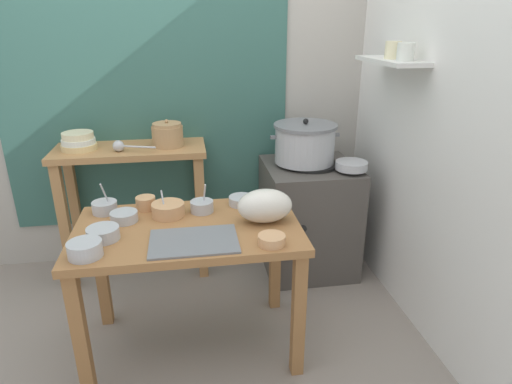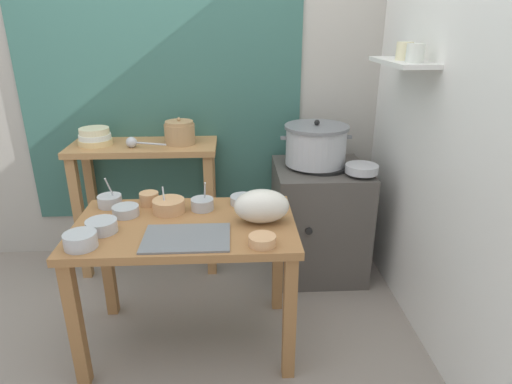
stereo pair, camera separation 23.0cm
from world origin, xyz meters
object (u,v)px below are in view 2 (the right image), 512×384
Objects in this scene: bowl_stack_enamel at (95,137)px; prep_bowl_1 at (169,205)px; prep_bowl_0 at (102,226)px; wide_pan at (362,169)px; prep_bowl_2 at (202,204)px; prep_bowl_8 at (126,210)px; ladle at (133,142)px; back_shelf_table at (146,176)px; steamer_pot at (316,145)px; clay_pot at (180,133)px; prep_table at (186,243)px; serving_tray at (187,238)px; prep_bowl_5 at (262,240)px; prep_bowl_3 at (80,240)px; prep_bowl_7 at (149,198)px; prep_bowl_6 at (110,200)px; plastic_bag at (262,206)px; prep_bowl_4 at (243,200)px; stove_block at (318,219)px.

bowl_stack_enamel is 0.92m from prep_bowl_1.
prep_bowl_0 is 0.36m from prep_bowl_1.
prep_bowl_2 reaches higher than wide_pan.
wide_pan is at bearing 17.78° from prep_bowl_8.
wide_pan is (1.43, -0.22, -0.13)m from ladle.
back_shelf_table is at bearing 62.17° from ladle.
back_shelf_table is 5.74× the size of prep_bowl_1.
clay_pot is (-0.89, 0.11, 0.06)m from steamer_pot.
back_shelf_table is 4.83× the size of clay_pot.
prep_bowl_0 is at bearing -111.37° from prep_bowl_8.
prep_table is at bearing -67.85° from back_shelf_table.
prep_bowl_5 is (0.35, -0.08, 0.02)m from serving_tray.
serving_tray is (0.37, -1.02, 0.05)m from back_shelf_table.
wide_pan reaches higher than prep_bowl_3.
prep_bowl_2 is (0.42, -0.68, 0.07)m from back_shelf_table.
prep_bowl_2 is at bearing -15.70° from prep_bowl_7.
prep_bowl_6 is at bearing -97.33° from back_shelf_table.
prep_bowl_2 is at bearing -75.30° from clay_pot.
clay_pot is at bearing 119.55° from plastic_bag.
prep_bowl_3 is (-1.48, -0.77, -0.05)m from wide_pan.
wide_pan is 1.38× the size of prep_bowl_0.
steamer_pot is 2.62× the size of prep_bowl_6.
prep_bowl_4 is at bearing 37.91° from prep_table.
ladle is (-0.39, 0.77, 0.33)m from prep_table.
prep_bowl_0 is 0.20m from prep_bowl_8.
prep_bowl_8 is at bearing -150.18° from steamer_pot.
prep_bowl_2 is at bearing -163.85° from prep_bowl_4.
bowl_stack_enamel is at bearing 146.78° from prep_bowl_4.
prep_bowl_4 is 0.48m from prep_bowl_5.
serving_tray is 0.42m from prep_bowl_0.
prep_bowl_2 is (0.73, -0.68, -0.20)m from bowl_stack_enamel.
prep_bowl_4 is (0.40, -0.62, -0.23)m from clay_pot.
prep_bowl_8 is (-0.10, -0.14, -0.01)m from prep_bowl_7.
prep_bowl_3 and prep_bowl_7 have the same top height.
prep_bowl_7 is (0.13, -0.60, 0.08)m from back_shelf_table.
prep_table is at bearing -49.22° from prep_bowl_7.
ladle is (-0.29, -0.08, -0.04)m from clay_pot.
prep_bowl_7 is (-0.12, 0.11, -0.00)m from prep_bowl_1.
steamer_pot is at bearing 34.10° from prep_bowl_1.
back_shelf_table reaches higher than prep_bowl_8.
prep_bowl_2 reaches higher than prep_bowl_7.
clay_pot reaches higher than plastic_bag.
ladle is at bearing -117.83° from back_shelf_table.
plastic_bag is 0.25m from prep_bowl_5.
ladle reaches higher than stove_block.
prep_bowl_0 is (-1.17, -0.81, -0.16)m from steamer_pot.
prep_bowl_4 is (0.22, 0.06, -0.01)m from prep_bowl_2.
bowl_stack_enamel reaches higher than prep_bowl_1.
prep_bowl_0 is at bearing 71.55° from prep_bowl_3.
prep_bowl_4 is at bearing -0.54° from prep_bowl_6.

